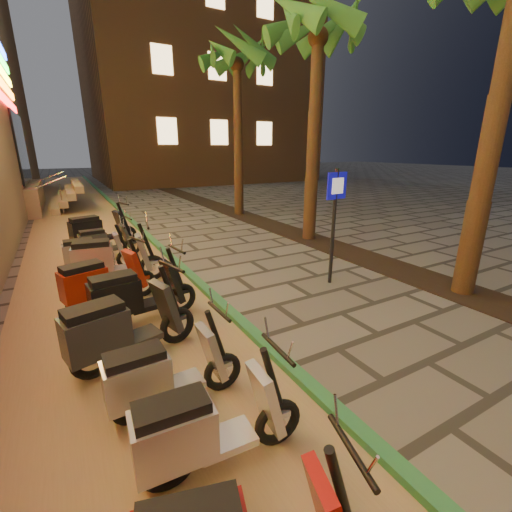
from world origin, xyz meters
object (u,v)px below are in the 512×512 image
scooter_9 (108,260)px  scooter_10 (92,254)px  scooter_7 (133,296)px  scooter_11 (103,242)px  scooter_4 (202,430)px  pedestrian_sign (335,211)px  scooter_12 (97,231)px  scooter_6 (119,329)px  scooter_8 (100,282)px  scooter_5 (160,375)px

scooter_9 → scooter_10: scooter_9 is taller
scooter_7 → scooter_11: (-0.00, 4.04, -0.07)m
scooter_4 → scooter_10: scooter_10 is taller
pedestrian_sign → scooter_12: bearing=122.6°
scooter_10 → scooter_6: bearing=-91.0°
scooter_8 → scooter_10: scooter_8 is taller
scooter_7 → scooter_10: scooter_7 is taller
scooter_9 → scooter_11: 1.96m
pedestrian_sign → scooter_11: 5.88m
scooter_5 → scooter_9: size_ratio=0.83×
scooter_4 → scooter_11: (-0.00, 7.10, -0.02)m
scooter_5 → scooter_11: scooter_5 is taller
scooter_4 → scooter_8: size_ratio=0.93×
scooter_9 → scooter_12: (0.06, 2.97, 0.01)m
scooter_5 → scooter_6: (-0.25, 1.10, 0.08)m
scooter_7 → scooter_12: bearing=83.0°
scooter_7 → scooter_10: (-0.35, 3.00, -0.05)m
scooter_6 → scooter_9: bearing=70.9°
pedestrian_sign → scooter_4: pedestrian_sign is taller
scooter_7 → scooter_11: bearing=82.5°
scooter_8 → scooter_4: bearing=-101.3°
scooter_5 → scooter_11: (0.12, 6.18, -0.01)m
scooter_10 → scooter_12: 2.08m
pedestrian_sign → scooter_10: bearing=139.0°
scooter_12 → pedestrian_sign: bearing=-67.1°
pedestrian_sign → scooter_11: pedestrian_sign is taller
scooter_4 → scooter_6: bearing=103.1°
pedestrian_sign → scooter_6: bearing=-173.7°
scooter_5 → scooter_4: bearing=-84.7°
scooter_9 → scooter_11: size_ratio=1.21×
pedestrian_sign → scooter_12: (-4.09, 5.15, -0.99)m
scooter_10 → scooter_12: (0.31, 2.06, 0.08)m
scooter_4 → scooter_12: (-0.05, 8.12, 0.08)m
scooter_5 → scooter_12: 7.20m
scooter_7 → scooter_8: scooter_7 is taller
scooter_6 → scooter_11: bearing=71.6°
pedestrian_sign → scooter_8: bearing=161.5°
scooter_4 → scooter_12: bearing=93.2°
scooter_7 → scooter_8: 0.99m
pedestrian_sign → scooter_9: bearing=146.4°
scooter_4 → scooter_11: 7.10m
scooter_4 → pedestrian_sign: bearing=39.2°
scooter_12 → scooter_5: bearing=-106.2°
scooter_12 → scooter_8: bearing=-110.4°
pedestrian_sign → scooter_11: size_ratio=1.58×
scooter_4 → scooter_7: scooter_7 is taller
scooter_7 → scooter_9: scooter_9 is taller
scooter_4 → scooter_7: (-0.00, 3.06, 0.05)m
scooter_5 → scooter_11: bearing=86.9°
scooter_6 → scooter_12: 6.10m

